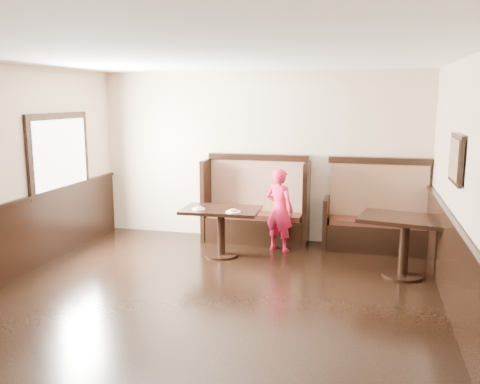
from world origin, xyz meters
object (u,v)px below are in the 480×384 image
(booth_neighbor, at_px, (377,219))
(table_neighbor, at_px, (405,232))
(booth_main, at_px, (256,210))
(table_main, at_px, (221,220))
(child, at_px, (280,210))

(booth_neighbor, bearing_deg, table_neighbor, -74.47)
(booth_main, xyz_separation_m, booth_neighbor, (1.95, -0.00, -0.05))
(table_main, distance_m, child, 0.94)
(table_main, bearing_deg, booth_main, 68.62)
(booth_main, height_order, booth_neighbor, same)
(table_main, relative_size, child, 0.90)
(booth_neighbor, height_order, table_neighbor, booth_neighbor)
(table_main, relative_size, table_neighbor, 0.91)
(child, bearing_deg, table_neighbor, -179.91)
(table_neighbor, distance_m, child, 1.97)
(booth_main, relative_size, child, 1.34)
(table_neighbor, bearing_deg, child, 168.56)
(table_neighbor, bearing_deg, booth_neighbor, 116.63)
(booth_neighbor, distance_m, child, 1.56)
(booth_main, bearing_deg, table_main, -109.54)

